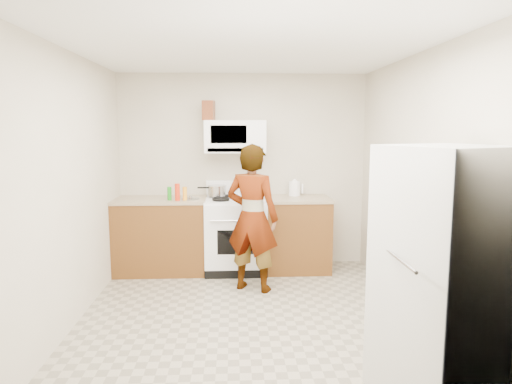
{
  "coord_description": "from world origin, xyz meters",
  "views": [
    {
      "loc": [
        -0.12,
        -4.17,
        1.81
      ],
      "look_at": [
        0.11,
        0.55,
        1.14
      ],
      "focal_mm": 32.0,
      "sensor_mm": 36.0,
      "label": 1
    }
  ],
  "objects": [
    {
      "name": "floor",
      "position": [
        0.0,
        0.0,
        0.0
      ],
      "size": [
        3.6,
        3.6,
        0.0
      ],
      "primitive_type": "plane",
      "color": "gray",
      "rests_on": "ground"
    },
    {
      "name": "back_wall",
      "position": [
        0.0,
        1.79,
        1.25
      ],
      "size": [
        3.2,
        0.02,
        2.5
      ],
      "primitive_type": "cube",
      "color": "beige",
      "rests_on": "floor"
    },
    {
      "name": "right_wall",
      "position": [
        1.59,
        0.0,
        1.25
      ],
      "size": [
        0.02,
        3.6,
        2.5
      ],
      "primitive_type": "cube",
      "color": "beige",
      "rests_on": "floor"
    },
    {
      "name": "cabinet_left",
      "position": [
        -1.04,
        1.49,
        0.45
      ],
      "size": [
        1.12,
        0.62,
        0.9
      ],
      "primitive_type": "cube",
      "color": "brown",
      "rests_on": "floor"
    },
    {
      "name": "counter_left",
      "position": [
        -1.04,
        1.49,
        0.92
      ],
      "size": [
        1.14,
        0.64,
        0.03
      ],
      "primitive_type": "cube",
      "color": "#9D866A",
      "rests_on": "cabinet_left"
    },
    {
      "name": "cabinet_right",
      "position": [
        0.68,
        1.49,
        0.45
      ],
      "size": [
        0.8,
        0.62,
        0.9
      ],
      "primitive_type": "cube",
      "color": "brown",
      "rests_on": "floor"
    },
    {
      "name": "counter_right",
      "position": [
        0.68,
        1.49,
        0.92
      ],
      "size": [
        0.82,
        0.64,
        0.03
      ],
      "primitive_type": "cube",
      "color": "#9D866A",
      "rests_on": "cabinet_right"
    },
    {
      "name": "gas_range",
      "position": [
        -0.1,
        1.48,
        0.49
      ],
      "size": [
        0.76,
        0.65,
        1.13
      ],
      "color": "white",
      "rests_on": "floor"
    },
    {
      "name": "microwave",
      "position": [
        -0.1,
        1.61,
        1.7
      ],
      "size": [
        0.76,
        0.38,
        0.4
      ],
      "primitive_type": "cube",
      "color": "white",
      "rests_on": "back_wall"
    },
    {
      "name": "person",
      "position": [
        0.08,
        0.78,
        0.82
      ],
      "size": [
        0.71,
        0.6,
        1.64
      ],
      "primitive_type": "imported",
      "rotation": [
        0.0,
        0.0,
        2.72
      ],
      "color": "tan",
      "rests_on": "floor"
    },
    {
      "name": "fridge",
      "position": [
        1.25,
        -1.35,
        0.85
      ],
      "size": [
        0.91,
        0.91,
        1.7
      ],
      "primitive_type": "cube",
      "rotation": [
        0.0,
        0.0,
        0.39
      ],
      "color": "silver",
      "rests_on": "floor"
    },
    {
      "name": "kettle",
      "position": [
        0.67,
        1.66,
        1.03
      ],
      "size": [
        0.16,
        0.16,
        0.18
      ],
      "primitive_type": "cylinder",
      "rotation": [
        0.0,
        0.0,
        0.1
      ],
      "color": "white",
      "rests_on": "counter_right"
    },
    {
      "name": "jug",
      "position": [
        -0.43,
        1.55,
        2.02
      ],
      "size": [
        0.16,
        0.16,
        0.24
      ],
      "primitive_type": "cube",
      "rotation": [
        0.0,
        0.0,
        -0.17
      ],
      "color": "#5F2C16",
      "rests_on": "microwave"
    },
    {
      "name": "saucepan",
      "position": [
        -0.33,
        1.58,
        1.02
      ],
      "size": [
        0.3,
        0.3,
        0.12
      ],
      "primitive_type": "cylinder",
      "rotation": [
        0.0,
        0.0,
        -0.41
      ],
      "color": "#B6B5BA",
      "rests_on": "gas_range"
    },
    {
      "name": "tray",
      "position": [
        0.12,
        1.43,
        0.96
      ],
      "size": [
        0.26,
        0.17,
        0.05
      ],
      "primitive_type": "cube",
      "rotation": [
        0.0,
        0.0,
        -0.05
      ],
      "color": "white",
      "rests_on": "gas_range"
    },
    {
      "name": "bottle_spray",
      "position": [
        -0.8,
        1.32,
        1.04
      ],
      "size": [
        0.08,
        0.08,
        0.21
      ],
      "primitive_type": "cylinder",
      "rotation": [
        0.0,
        0.0,
        -0.31
      ],
      "color": "red",
      "rests_on": "counter_left"
    },
    {
      "name": "bottle_hot_sauce",
      "position": [
        -0.72,
        1.34,
        1.02
      ],
      "size": [
        0.06,
        0.06,
        0.16
      ],
      "primitive_type": "cylinder",
      "rotation": [
        0.0,
        0.0,
        -0.25
      ],
      "color": "orange",
      "rests_on": "counter_left"
    },
    {
      "name": "bottle_green_cap",
      "position": [
        -0.9,
        1.36,
        1.02
      ],
      "size": [
        0.07,
        0.07,
        0.16
      ],
      "primitive_type": "cylinder",
      "rotation": [
        0.0,
        0.0,
        0.42
      ],
      "color": "#198418",
      "rests_on": "counter_left"
    },
    {
      "name": "pot_lid",
      "position": [
        -0.66,
        1.43,
        0.94
      ],
      "size": [
        0.27,
        0.27,
        0.01
      ],
      "primitive_type": "cylinder",
      "rotation": [
        0.0,
        0.0,
        -0.25
      ],
      "color": "white",
      "rests_on": "counter_left"
    },
    {
      "name": "broom",
      "position": [
        1.53,
        0.92,
        0.69
      ],
      "size": [
        0.18,
        0.26,
        1.36
      ],
      "primitive_type": "cylinder",
      "rotation": [
        0.14,
        -0.14,
        0.21
      ],
      "color": "silver",
      "rests_on": "floor"
    }
  ]
}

